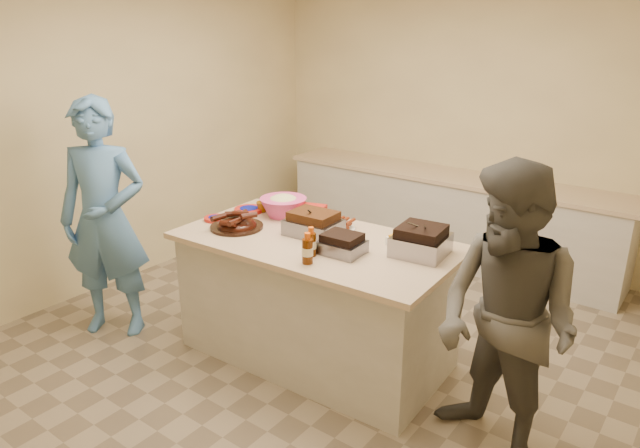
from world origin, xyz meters
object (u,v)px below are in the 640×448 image
Objects in this scene: rib_platter at (237,228)px; coleslaw_bowl at (284,216)px; bbq_bottle_a at (311,256)px; roasting_pan at (420,254)px; bbq_bottle_b at (308,263)px; plastic_cup at (262,212)px; guest_blue at (119,327)px; mustard_bottle at (288,228)px; island at (316,355)px.

rib_platter is 0.43m from coleslaw_bowl.
bbq_bottle_a is at bearing -6.67° from rib_platter.
rib_platter reaches higher than roasting_pan.
bbq_bottle_b is 1.10m from plastic_cup.
coleslaw_bowl reaches higher than guest_blue.
bbq_bottle_a is at bearing -147.16° from roasting_pan.
coleslaw_bowl is 3.35× the size of mustard_bottle.
rib_platter is 1.99× the size of bbq_bottle_a.
bbq_bottle_a reaches higher than guest_blue.
bbq_bottle_b reaches higher than mustard_bottle.
bbq_bottle_b is 0.11× the size of guest_blue.
island is 9.98× the size of bbq_bottle_a.
plastic_cup is at bearing 150.94° from bbq_bottle_a.
mustard_bottle reaches higher than plastic_cup.
bbq_bottle_b is 2.22× the size of plastic_cup.
island is 5.00× the size of rib_platter.
coleslaw_bowl is at bearing 171.05° from roasting_pan.
coleslaw_bowl reaches higher than bbq_bottle_b.
mustard_bottle is (0.30, 0.22, 0.00)m from rib_platter.
island is at bearing 121.59° from bbq_bottle_a.
roasting_pan is (0.71, 0.20, 0.93)m from island.
guest_blue is at bearing -150.14° from mustard_bottle.
roasting_pan reaches higher than guest_blue.
rib_platter is 1.19× the size of roasting_pan.
mustard_bottle is at bearing 145.73° from bbq_bottle_a.
bbq_bottle_a is (0.15, -0.25, 0.93)m from island.
coleslaw_bowl is (-0.51, 0.26, 0.93)m from island.
bbq_bottle_a is at bearing -34.27° from mustard_bottle.
roasting_pan is 1.62× the size of bbq_bottle_b.
guest_blue is (-1.53, -0.65, 0.00)m from island.
bbq_bottle_b reaches higher than plastic_cup.
island is 18.04× the size of mustard_bottle.
coleslaw_bowl is 0.19× the size of guest_blue.
mustard_bottle is (-0.30, 0.06, 0.93)m from island.
mustard_bottle is (-0.51, 0.42, 0.00)m from bbq_bottle_b.
mustard_bottle is at bearing -178.43° from roasting_pan.
island is 0.98m from mustard_bottle.
plastic_cup reaches higher than guest_blue.
rib_platter is at bearing -170.89° from roasting_pan.
rib_platter is at bearing 173.33° from bbq_bottle_a.
mustard_bottle is at bearing -22.61° from plastic_cup.
rib_platter reaches higher than guest_blue.
bbq_bottle_a is 0.99m from plastic_cup.
mustard_bottle is at bearing -2.26° from guest_blue.
rib_platter is 1.40m from guest_blue.
plastic_cup is at bearing -172.95° from coleslaw_bowl.
mustard_bottle is (-1.01, -0.14, 0.00)m from roasting_pan.
bbq_bottle_b is at bearing -61.99° from island.
plastic_cup is (-0.20, -0.02, 0.00)m from coleslaw_bowl.
bbq_bottle_b is at bearing -62.56° from bbq_bottle_a.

